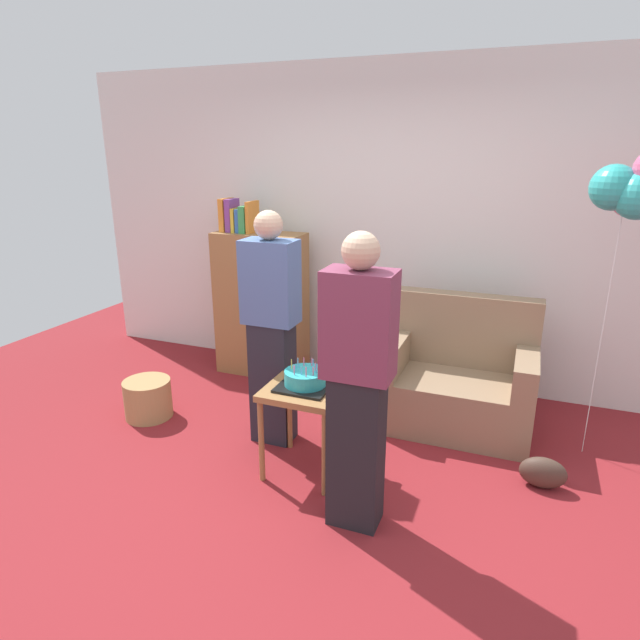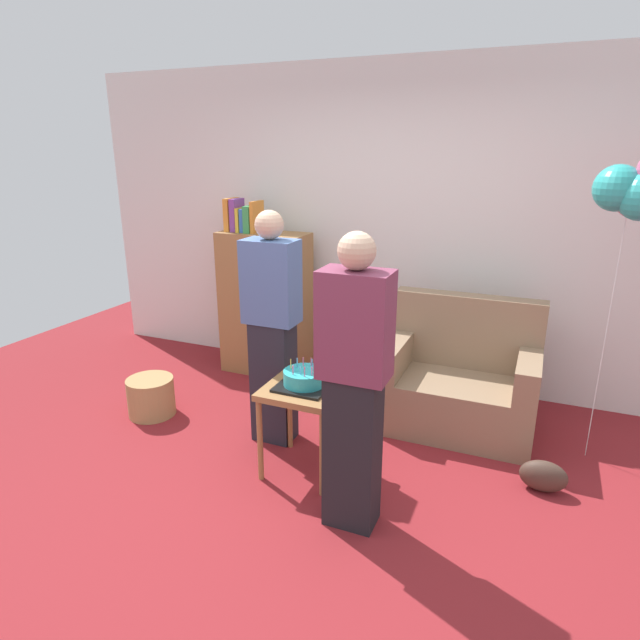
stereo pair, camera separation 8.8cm
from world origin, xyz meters
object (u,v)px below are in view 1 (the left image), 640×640
couch (457,381)px  handbag (543,473)px  person_holding_cake (358,385)px  birthday_cake (305,379)px  wicker_basket (148,399)px  side_table (305,400)px  balloon_bunch (634,189)px  person_blowing_candles (271,329)px  bookshelf (261,302)px

couch → handbag: (0.63, -0.65, -0.24)m
person_holding_cake → birthday_cake: bearing=-9.5°
couch → person_holding_cake: 1.49m
wicker_basket → person_holding_cake: bearing=-17.3°
side_table → person_holding_cake: (0.45, -0.36, 0.33)m
birthday_cake → balloon_bunch: 2.24m
person_blowing_candles → person_holding_cake: (0.82, -0.65, 0.00)m
side_table → birthday_cake: birthday_cake is taller
couch → bookshelf: 1.88m
wicker_basket → handbag: bearing=2.6°
balloon_bunch → person_blowing_candles: bearing=-164.8°
person_holding_cake → handbag: 1.42m
handbag → couch: bearing=134.2°
birthday_cake → wicker_basket: (-1.42, 0.22, -0.49)m
couch → handbag: bearing=-45.8°
birthday_cake → handbag: birthday_cake is taller
couch → person_blowing_candles: size_ratio=0.67×
bookshelf → person_blowing_candles: person_blowing_candles is taller
person_blowing_candles → wicker_basket: person_blowing_candles is taller
side_table → handbag: 1.53m
bookshelf → balloon_bunch: (2.74, -0.50, 1.10)m
person_holding_cake → wicker_basket: 2.08m
person_holding_cake → handbag: size_ratio=5.82×
handbag → bookshelf: bearing=157.8°
side_table → birthday_cake: 0.14m
bookshelf → person_holding_cake: (1.46, -1.72, 0.16)m
person_blowing_candles → wicker_basket: 1.26m
side_table → person_blowing_candles: (-0.37, 0.28, 0.33)m
birthday_cake → balloon_bunch: (1.73, 0.85, 1.14)m
person_blowing_candles → couch: bearing=43.9°
side_table → birthday_cake: (-0.00, -0.00, 0.14)m
side_table → wicker_basket: size_ratio=1.64×
handbag → person_holding_cake: bearing=-143.9°
handbag → balloon_bunch: size_ratio=0.14×
person_holding_cake → wicker_basket: person_holding_cake is taller
birthday_cake → person_blowing_candles: 0.50m
couch → side_table: size_ratio=1.87×
side_table → birthday_cake: bearing=-112.0°
couch → birthday_cake: bearing=-128.9°
person_blowing_candles → side_table: bearing=-25.1°
side_table → person_blowing_candles: 0.57m
birthday_cake → person_blowing_candles: (-0.37, 0.28, 0.19)m
side_table → balloon_bunch: size_ratio=0.29×
birthday_cake → balloon_bunch: bearing=26.2°
wicker_basket → handbag: wicker_basket is taller
birthday_cake → person_holding_cake: size_ratio=0.20×
side_table → wicker_basket: 1.48m
balloon_bunch → couch: bearing=170.8°
bookshelf → birthday_cake: bookshelf is taller
side_table → person_holding_cake: 0.67m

